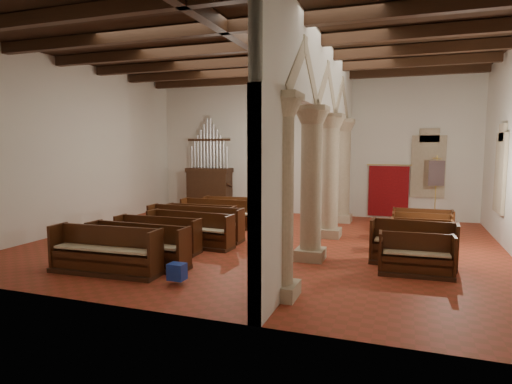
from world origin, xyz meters
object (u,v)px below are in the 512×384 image
object	(u,v)px
processional_banner	(435,204)
nave_pew_0	(105,258)
lectern	(226,199)
aisle_pew_0	(416,261)
pipe_organ	(209,181)

from	to	relation	value
processional_banner	nave_pew_0	distance (m)	12.10
lectern	processional_banner	world-z (taller)	processional_banner
aisle_pew_0	nave_pew_0	bearing A→B (deg)	-164.68
pipe_organ	processional_banner	world-z (taller)	pipe_organ
pipe_organ	processional_banner	size ratio (longest dim) A/B	1.65
lectern	nave_pew_0	distance (m)	9.87
lectern	aisle_pew_0	size ratio (longest dim) A/B	0.79
pipe_organ	processional_banner	bearing A→B (deg)	-3.58
nave_pew_0	aisle_pew_0	xyz separation A→B (m)	(7.02, 2.29, -0.04)
lectern	processional_banner	size ratio (longest dim) A/B	0.51
lectern	processional_banner	distance (m)	8.91
pipe_organ	aisle_pew_0	world-z (taller)	pipe_organ
lectern	aisle_pew_0	world-z (taller)	lectern
aisle_pew_0	lectern	bearing A→B (deg)	134.30
lectern	pipe_organ	bearing A→B (deg)	-165.00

